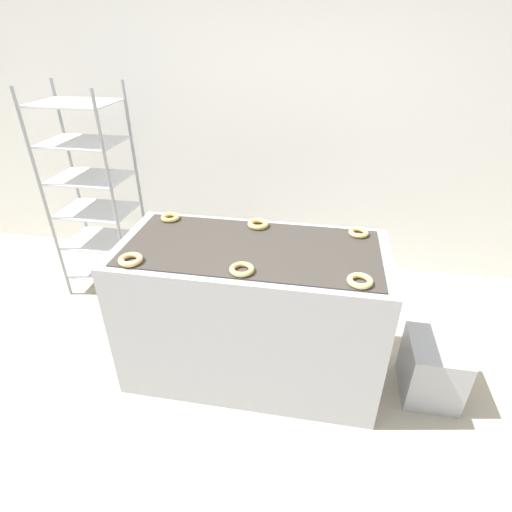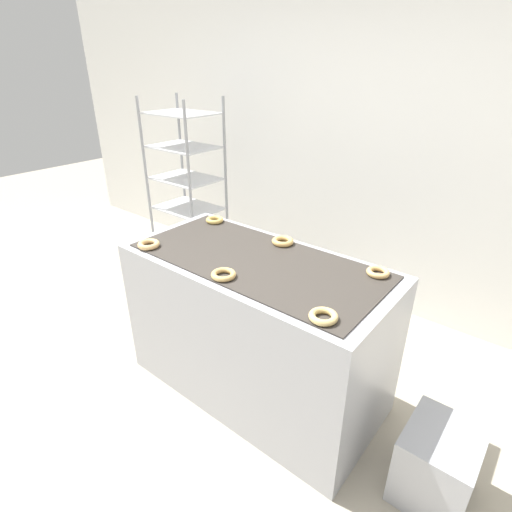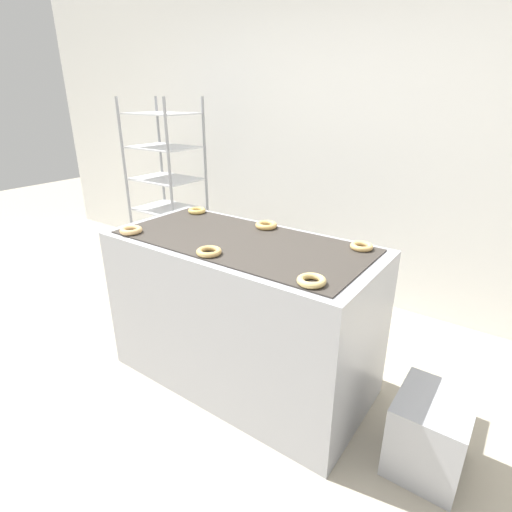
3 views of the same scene
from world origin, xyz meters
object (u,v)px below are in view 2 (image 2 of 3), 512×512
baking_rack_cart (187,194)px  glaze_bin (437,464)px  donut_far_right (378,272)px  fryer_machine (256,327)px  donut_far_center (283,241)px  donut_near_right (323,316)px  donut_near_center (223,274)px  donut_far_left (215,220)px  donut_near_left (149,244)px

baking_rack_cart → glaze_bin: (2.57, -0.78, -0.66)m
glaze_bin → donut_far_right: (-0.53, 0.28, 0.76)m
fryer_machine → donut_far_center: bearing=91.6°
glaze_bin → donut_near_right: (-0.55, -0.25, 0.76)m
donut_far_center → fryer_machine: bearing=-88.4°
donut_near_right → glaze_bin: bearing=24.7°
donut_near_center → donut_near_right: 0.60m
glaze_bin → donut_far_right: bearing=152.1°
baking_rack_cart → donut_far_center: size_ratio=12.68×
glaze_bin → donut_far_center: size_ratio=2.97×
baking_rack_cart → donut_far_left: (0.84, -0.49, 0.10)m
fryer_machine → glaze_bin: size_ratio=3.99×
donut_near_right → donut_far_right: size_ratio=1.07×
fryer_machine → baking_rack_cart: 1.66m
donut_far_left → donut_near_center: bearing=-42.5°
glaze_bin → donut_near_center: 1.39m
fryer_machine → donut_near_left: 0.83m
donut_near_left → donut_near_center: size_ratio=1.01×
donut_far_center → donut_near_center: bearing=-89.7°
donut_far_center → donut_near_left: bearing=-137.7°
fryer_machine → donut_near_center: (-0.00, -0.27, 0.48)m
donut_near_left → donut_far_right: (1.22, 0.54, -0.00)m
donut_near_right → donut_far_left: 1.30m
baking_rack_cart → donut_near_left: bearing=-51.8°
baking_rack_cart → donut_near_center: size_ratio=12.93×
fryer_machine → donut_far_left: size_ratio=13.04×
baking_rack_cart → donut_near_right: (2.02, -1.03, 0.10)m
donut_near_left → donut_far_center: size_ratio=0.99×
fryer_machine → donut_near_right: size_ratio=12.21×
donut_near_left → donut_far_center: bearing=42.3°
baking_rack_cart → donut_far_left: baking_rack_cart is taller
glaze_bin → donut_near_right: size_ratio=3.06×
fryer_machine → donut_far_right: donut_far_right is taller
donut_near_right → donut_near_left: bearing=-179.6°
fryer_machine → donut_near_left: donut_near_left is taller
donut_near_left → donut_far_right: size_ratio=1.09×
donut_far_left → donut_far_right: donut_far_left is taller
donut_near_center → donut_far_center: donut_far_center is taller
donut_near_center → baking_rack_cart: bearing=144.1°
glaze_bin → donut_near_left: 1.92m
donut_near_right → donut_far_right: bearing=88.3°
donut_far_left → donut_far_center: (0.58, 0.00, 0.00)m
donut_near_left → donut_near_right: (1.20, 0.01, -0.00)m
fryer_machine → donut_near_right: 0.81m
fryer_machine → donut_far_left: 0.81m
baking_rack_cart → donut_near_right: 2.27m
baking_rack_cart → glaze_bin: 2.76m
glaze_bin → fryer_machine: bearing=179.1°
glaze_bin → donut_far_left: bearing=170.6°
donut_near_right → donut_far_center: 0.81m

